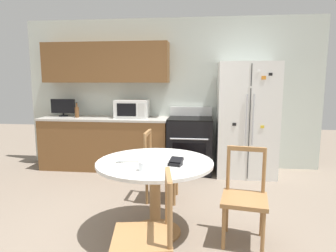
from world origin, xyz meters
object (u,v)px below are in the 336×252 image
Objects in this scene: oven_range at (190,144)px; dining_chair_far at (160,167)px; refrigerator at (246,119)px; dining_chair_right at (245,198)px; candle_glass at (143,167)px; wallet at (176,162)px; counter_bottle at (77,112)px; microwave at (132,109)px; countertop_tv at (63,107)px; dining_chair_near at (146,237)px.

oven_range is 1.20× the size of dining_chair_far.
refrigerator reaches higher than dining_chair_right.
wallet is (0.27, 0.20, -0.01)m from candle_glass.
counter_bottle is 3.42m from dining_chair_right.
dining_chair_far is at bearing 106.62° from wallet.
dining_chair_right is 5.88× the size of wallet.
counter_bottle is 2.14m from dining_chair_far.
counter_bottle reaches higher than dining_chair_right.
candle_glass is at bearing -74.34° from microwave.
oven_range is 2.35m from countertop_tv.
candle_glass is at bearing -55.64° from counter_bottle.
microwave is (-1.92, 0.10, 0.14)m from refrigerator.
dining_chair_right is 1.00× the size of dining_chair_far.
dining_chair_near is 1.00× the size of dining_chair_right.
dining_chair_right is at bearing -39.95° from counter_bottle.
countertop_tv is at bearing 24.36° from dining_chair_near.
microwave is 3.23m from dining_chair_near.
refrigerator is 1.01m from oven_range.
countertop_tv is at bearing 158.83° from counter_bottle.
refrigerator is 2.02× the size of dining_chair_right.
wallet is (0.14, 0.75, 0.35)m from dining_chair_near.
dining_chair_near is 1.00× the size of dining_chair_far.
dining_chair_near is at bearing 54.63° from dining_chair_right.
dining_chair_right is 0.74m from wallet.
candle_glass reaches higher than wallet.
candle_glass is 0.34m from wallet.
countertop_tv is 0.48× the size of dining_chair_right.
dining_chair_near reaches higher than candle_glass.
microwave is 1.29× the size of countertop_tv.
refrigerator is 3.19m from countertop_tv.
countertop_tv is 0.33m from counter_bottle.
refrigerator is 19.86× the size of candle_glass.
dining_chair_near is 0.84m from wallet.
refrigerator is at bearing -0.48° from counter_bottle.
dining_chair_far is (0.68, -1.32, -0.62)m from microwave.
counter_bottle is 0.29× the size of dining_chair_right.
microwave reaches higher than dining_chair_right.
wallet is (0.29, -0.98, 0.35)m from dining_chair_far.
refrigerator is at bearing -2.55° from countertop_tv.
dining_chair_near is at bearing -59.03° from counter_bottle.
countertop_tv is at bearing 177.32° from oven_range.
dining_chair_near is at bearing -93.36° from oven_range.
oven_range is 1.93× the size of microwave.
dining_chair_right is at bearing 15.89° from candle_glass.
dining_chair_far is 9.83× the size of candle_glass.
dining_chair_right is at bearing -53.86° from dining_chair_near.
oven_range is 7.04× the size of wallet.
countertop_tv reaches higher than oven_range.
wallet is at bearing 36.50° from candle_glass.
oven_range is 1.20× the size of dining_chair_near.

